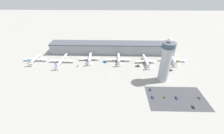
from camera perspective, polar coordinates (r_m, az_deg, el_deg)
The scene contains 20 objects.
ground_plane at distance 208.68m, azimuth -0.50°, elevation -2.60°, with size 1000.00×1000.00×0.00m, color #9E9B93.
terminal_building at distance 266.24m, azimuth -0.03°, elevation 7.36°, with size 214.29×25.00×18.79m.
control_tower at distance 193.49m, azimuth 19.80°, elevation 2.10°, with size 16.48×16.48×57.39m.
parking_lot_surface at distance 183.73m, azimuth 23.25°, elevation -10.80°, with size 64.00×40.00×0.01m, color #424247.
airplane_gate_alpha at distance 268.26m, azimuth -27.23°, elevation 2.81°, with size 37.27×35.20×13.01m.
airplane_gate_bravo at distance 247.43m, azimuth -18.61°, elevation 2.37°, with size 38.25×46.24×11.61m.
airplane_gate_charlie at distance 243.58m, azimuth -8.54°, elevation 3.31°, with size 32.82×35.54×13.54m.
airplane_gate_delta at distance 238.30m, azimuth 2.52°, elevation 3.11°, with size 40.61×34.09×13.80m.
airplane_gate_echo at distance 238.91m, azimuth 12.81°, elevation 2.31°, with size 30.74×40.59×12.71m.
airplane_gate_foxtrot at distance 256.81m, azimuth 22.22°, elevation 2.73°, with size 41.42×36.11×12.37m.
service_truck_catering at distance 230.27m, azimuth -12.66°, elevation 0.26°, with size 5.02×6.33×2.47m.
service_truck_fuel at distance 236.77m, azimuth -2.82°, elevation 1.92°, with size 6.67×6.15×2.56m.
service_truck_baggage at distance 229.80m, azimuth 21.17°, elevation -1.19°, with size 8.16×4.54×3.19m.
service_truck_water at distance 228.34m, azimuth 9.78°, elevation 0.35°, with size 6.37×2.69×2.84m.
car_yellow_taxi at distance 175.25m, azimuth 15.24°, elevation -11.09°, with size 1.92×4.59×1.46m.
car_blue_compact at distance 194.28m, azimuth 30.34°, elevation -10.16°, with size 1.80×4.43×1.38m.
car_grey_coupe at distance 185.21m, azimuth 14.38°, elevation -8.34°, with size 1.92×4.21×1.56m.
car_maroon_suv at distance 179.35m, azimuth 28.53°, elevation -13.25°, with size 2.07×4.21×1.38m.
car_red_hatchback at distance 183.14m, azimuth 23.34°, elevation -10.72°, with size 1.93×4.86×1.54m.
car_black_suv at distance 179.04m, azimuth 19.47°, elevation -10.89°, with size 1.73×4.56×1.43m.
Camera 1 is at (6.10, -175.00, 113.51)m, focal length 24.00 mm.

